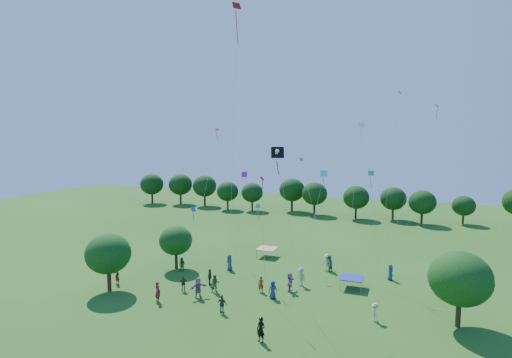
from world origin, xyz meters
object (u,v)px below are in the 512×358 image
object	(u,v)px
pirate_kite	(278,156)
red_high_kite	(235,57)
tent_red_stripe	(267,249)
near_tree_east	(460,279)
tent_blue	(352,278)
man_in_black	(261,330)
near_tree_west	(108,254)
near_tree_north	(176,240)

from	to	relation	value
pirate_kite	red_high_kite	bearing A→B (deg)	149.55
tent_red_stripe	near_tree_east	bearing A→B (deg)	-31.14
near_tree_east	red_high_kite	world-z (taller)	red_high_kite
tent_blue	man_in_black	xyz separation A→B (m)	(-4.73, -13.03, -0.11)
pirate_kite	near_tree_west	bearing A→B (deg)	-173.73
near_tree_north	man_in_black	distance (m)	19.10
near_tree_north	tent_blue	world-z (taller)	near_tree_north
tent_red_stripe	red_high_kite	bearing A→B (deg)	-86.04
pirate_kite	tent_red_stripe	bearing A→B (deg)	112.78
tent_blue	pirate_kite	distance (m)	15.23
near_tree_north	near_tree_east	xyz separation A→B (m)	(28.27, -4.26, 0.66)
near_tree_west	tent_blue	size ratio (longest dim) A/B	2.56
near_tree_north	near_tree_east	world-z (taller)	near_tree_east
near_tree_west	pirate_kite	bearing A→B (deg)	6.27
near_tree_north	man_in_black	xyz separation A→B (m)	(14.69, -11.98, -2.31)
near_tree_west	near_tree_east	bearing A→B (deg)	7.10
near_tree_east	tent_red_stripe	bearing A→B (deg)	148.86
tent_red_stripe	man_in_black	size ratio (longest dim) A/B	1.19
near_tree_east	pirate_kite	bearing A→B (deg)	-171.96
near_tree_west	man_in_black	xyz separation A→B (m)	(17.10, -3.90, -2.75)
tent_red_stripe	man_in_black	world-z (taller)	man_in_black
man_in_black	red_high_kite	distance (m)	23.74
red_high_kite	tent_red_stripe	bearing A→B (deg)	93.96
near_tree_north	red_high_kite	distance (m)	21.19
near_tree_east	tent_blue	size ratio (longest dim) A/B	2.74
tent_red_stripe	pirate_kite	size ratio (longest dim) A/B	0.17
near_tree_north	man_in_black	size ratio (longest dim) A/B	2.65
man_in_black	red_high_kite	world-z (taller)	red_high_kite
near_tree_west	man_in_black	distance (m)	17.75
near_tree_east	red_high_kite	xyz separation A→B (m)	(-19.40, 1.04, 18.32)
near_tree_north	tent_blue	distance (m)	19.57
near_tree_west	near_tree_north	xyz separation A→B (m)	(2.41, 8.08, -0.44)
tent_red_stripe	red_high_kite	distance (m)	23.94
near_tree_west	tent_red_stripe	distance (m)	19.33
red_high_kite	near_tree_east	bearing A→B (deg)	-3.07
tent_red_stripe	red_high_kite	xyz separation A→B (m)	(0.77, -11.14, 21.18)
near_tree_east	tent_red_stripe	size ratio (longest dim) A/B	2.74
near_tree_east	man_in_black	distance (m)	15.91
near_tree_west	pirate_kite	xyz separation A→B (m)	(16.48, 1.81, 9.59)
pirate_kite	red_high_kite	distance (m)	10.78
near_tree_east	man_in_black	size ratio (longest dim) A/B	3.25
tent_red_stripe	pirate_kite	distance (m)	19.66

